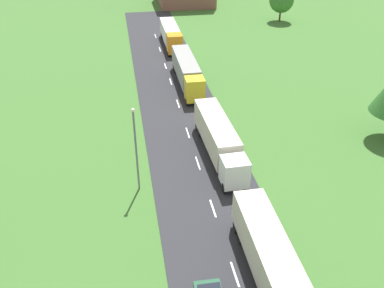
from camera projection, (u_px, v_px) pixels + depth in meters
name	position (u px, v px, depth m)	size (l,w,h in m)	color
road	(217.00, 221.00, 36.09)	(10.00, 140.00, 0.06)	#2B2B30
lane_marking_centre	(234.00, 272.00, 31.32)	(0.16, 117.37, 0.01)	white
truck_lead	(275.00, 269.00, 28.89)	(2.59, 14.22, 3.57)	blue
truck_second	(219.00, 138.00, 43.67)	(2.85, 13.29, 3.66)	white
truck_third	(187.00, 71.00, 59.25)	(2.52, 14.00, 3.62)	yellow
truck_fourth	(171.00, 35.00, 73.78)	(2.53, 12.27, 3.52)	orange
lamppost_second	(136.00, 146.00, 37.45)	(0.36, 0.36, 8.53)	slate
tree_maple	(282.00, 0.00, 86.01)	(5.00, 5.00, 6.80)	#513823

